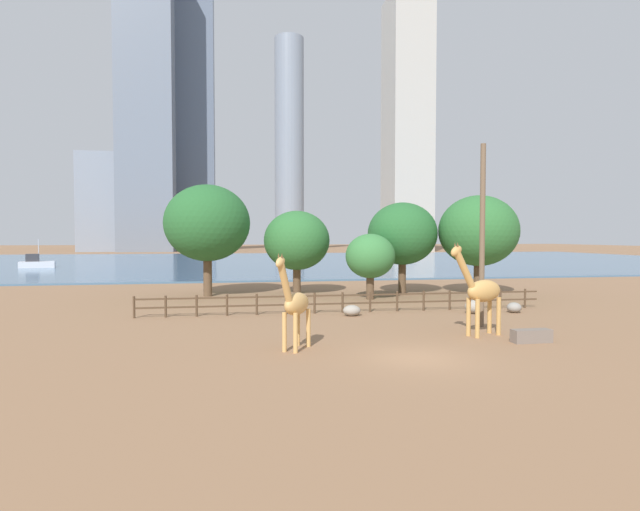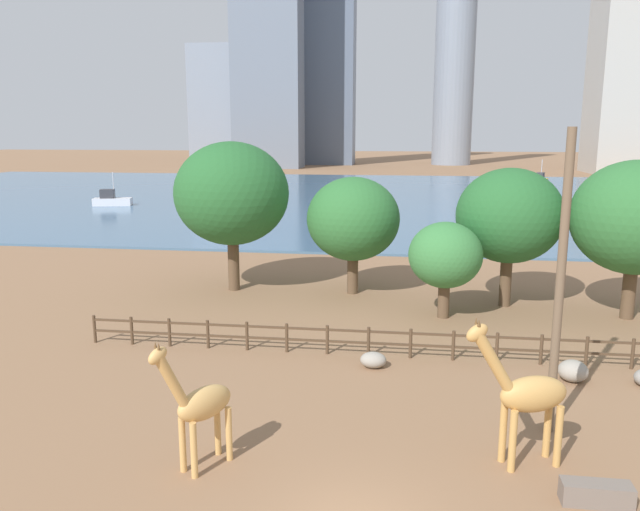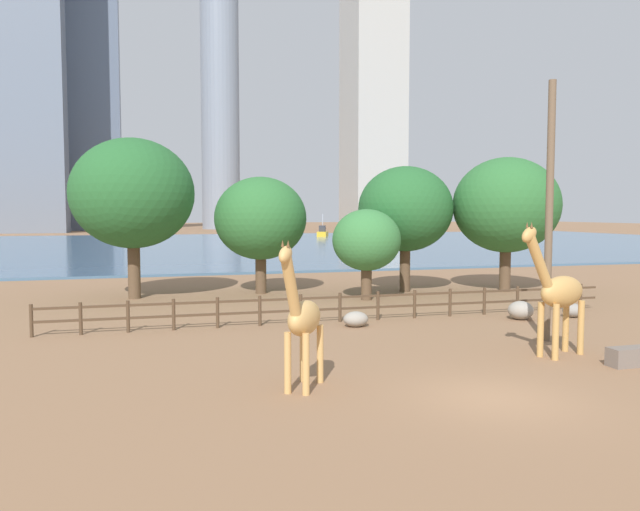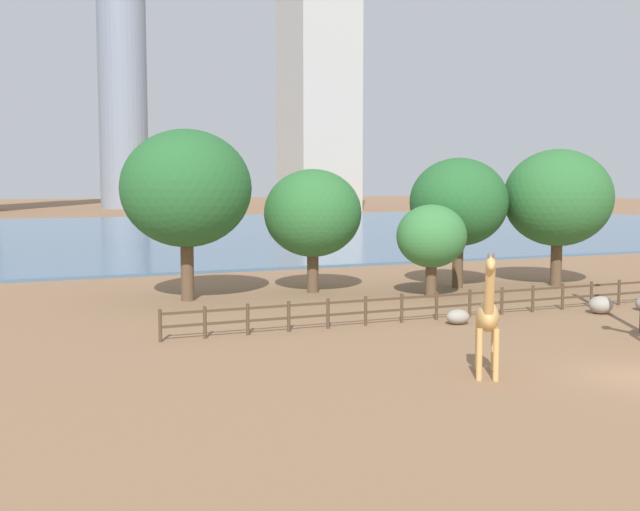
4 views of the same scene
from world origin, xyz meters
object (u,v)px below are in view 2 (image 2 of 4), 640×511
object	(u,v)px
tree_left_small	(509,216)
boulder_near_fence	(373,360)
tree_right_small	(636,218)
boulder_by_pole	(573,371)
boat_ferry	(616,177)
tree_center_broad	(232,194)
utility_pole	(560,286)
boat_tug	(111,200)
tree_left_large	(445,256)
tree_right_tall	(353,219)
feeding_trough	(596,494)
boat_sailboat	(540,180)
giraffe_companion	(527,394)
giraffe_tall	(200,404)

from	to	relation	value
tree_left_small	boulder_near_fence	bearing A→B (deg)	-123.17
tree_left_small	tree_right_small	distance (m)	6.17
boulder_by_pole	boat_ferry	world-z (taller)	boat_ferry
tree_center_broad	tree_left_small	size ratio (longest dim) A/B	1.18
utility_pole	boat_tug	size ratio (longest dim) A/B	1.96
boat_tug	boulder_near_fence	bearing A→B (deg)	-67.87
tree_left_large	tree_right_tall	size ratio (longest dim) A/B	0.72
feeding_trough	tree_left_large	bearing A→B (deg)	100.70
tree_left_small	boat_sailboat	world-z (taller)	tree_left_small
giraffe_companion	boat_sailboat	distance (m)	99.26
tree_right_small	tree_left_large	bearing A→B (deg)	-172.97
boulder_near_fence	boat_sailboat	world-z (taller)	boat_sailboat
utility_pole	giraffe_companion	bearing A→B (deg)	-118.11
tree_right_small	boat_sailboat	xyz separation A→B (m)	(11.75, 81.55, -4.35)
utility_pole	tree_center_broad	distance (m)	22.35
boat_sailboat	tree_right_small	bearing A→B (deg)	-166.21
tree_left_small	tree_right_small	world-z (taller)	tree_right_small
tree_left_small	boat_tug	xyz separation A→B (m)	(-42.82, 39.94, -4.13)
tree_right_tall	boat_tug	world-z (taller)	tree_right_tall
tree_right_small	giraffe_companion	bearing A→B (deg)	-116.74
tree_right_small	boat_sailboat	world-z (taller)	tree_right_small
tree_left_large	tree_left_small	size ratio (longest dim) A/B	0.66
boulder_near_fence	tree_left_large	world-z (taller)	tree_left_large
tree_center_broad	tree_right_tall	xyz separation A→B (m)	(7.27, 0.20, -1.41)
giraffe_companion	tree_left_small	xyz separation A→B (m)	(1.97, 17.31, 2.85)
feeding_trough	tree_right_tall	size ratio (longest dim) A/B	0.26
giraffe_tall	boat_ferry	xyz separation A→B (m)	(44.19, 107.10, -0.94)
boat_sailboat	tree_right_tall	bearing A→B (deg)	-176.59
utility_pole	tree_right_tall	size ratio (longest dim) A/B	1.40
giraffe_tall	tree_right_small	size ratio (longest dim) A/B	0.51
feeding_trough	boulder_by_pole	bearing A→B (deg)	80.10
tree_center_broad	boat_sailboat	xyz separation A→B (m)	(33.62, 78.62, -4.97)
tree_right_tall	boat_ferry	xyz separation A→B (m)	(41.62, 86.76, -3.45)
boulder_by_pole	boat_ferry	bearing A→B (deg)	72.12
tree_center_broad	boat_ferry	xyz separation A→B (m)	(48.89, 86.96, -4.87)
tree_left_large	tree_center_broad	bearing A→B (deg)	161.70
boulder_by_pole	tree_center_broad	size ratio (longest dim) A/B	0.13
tree_left_large	boat_tug	world-z (taller)	tree_left_large
giraffe_tall	tree_left_small	size ratio (longest dim) A/B	0.55
boat_sailboat	feeding_trough	bearing A→B (deg)	-168.38
giraffe_tall	utility_pole	xyz separation A→B (m)	(10.47, 3.77, 2.90)
utility_pole	boulder_by_pole	size ratio (longest dim) A/B	8.54
giraffe_tall	tree_left_large	world-z (taller)	tree_left_large
tree_right_tall	boat_sailboat	world-z (taller)	tree_right_tall
tree_right_tall	tree_right_small	xyz separation A→B (m)	(14.60, -3.13, 0.80)
boulder_by_pole	tree_left_small	xyz separation A→B (m)	(-1.06, 10.65, 4.62)
giraffe_tall	tree_right_tall	bearing A→B (deg)	-154.29
boulder_by_pole	boat_tug	xyz separation A→B (m)	(-43.88, 50.59, 0.49)
giraffe_companion	boat_sailboat	xyz separation A→B (m)	(19.68, 97.28, -1.26)
utility_pole	boat_ferry	distance (m)	108.77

